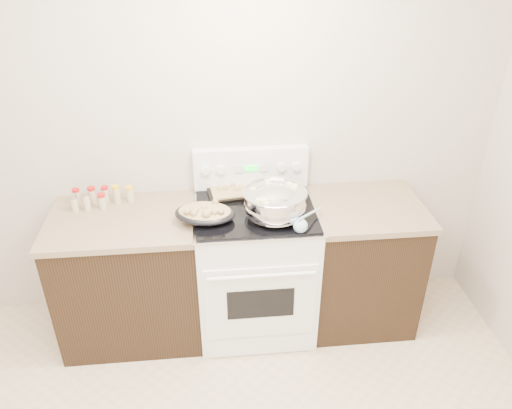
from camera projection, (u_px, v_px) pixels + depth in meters
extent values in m
cube|color=#C0B3A6|center=(196.00, 129.00, 3.21)|extent=(4.00, 0.05, 2.70)
cube|color=black|center=(132.00, 278.00, 3.33)|extent=(0.90, 0.64, 0.88)
cube|color=brown|center=(122.00, 220.00, 3.10)|extent=(0.93, 0.67, 0.04)
cube|color=black|center=(359.00, 264.00, 3.46)|extent=(0.70, 0.64, 0.88)
cube|color=brown|center=(367.00, 207.00, 3.23)|extent=(0.73, 0.67, 0.04)
cube|color=white|center=(255.00, 269.00, 3.38)|extent=(0.76, 0.66, 0.92)
cube|color=white|center=(261.00, 303.00, 3.10)|extent=(0.70, 0.01, 0.55)
cube|color=black|center=(261.00, 304.00, 3.09)|extent=(0.42, 0.01, 0.22)
cylinder|color=white|center=(262.00, 276.00, 2.94)|extent=(0.65, 0.02, 0.02)
cube|color=white|center=(260.00, 346.00, 3.29)|extent=(0.70, 0.01, 0.14)
cube|color=silver|center=(255.00, 211.00, 3.15)|extent=(0.78, 0.68, 0.01)
cube|color=black|center=(255.00, 209.00, 3.14)|extent=(0.74, 0.64, 0.01)
cube|color=white|center=(251.00, 168.00, 3.32)|extent=(0.76, 0.07, 0.28)
cylinder|color=white|center=(206.00, 171.00, 3.25)|extent=(0.06, 0.02, 0.06)
cylinder|color=white|center=(221.00, 170.00, 3.26)|extent=(0.06, 0.02, 0.06)
cylinder|color=white|center=(282.00, 167.00, 3.29)|extent=(0.06, 0.02, 0.06)
cylinder|color=white|center=(297.00, 167.00, 3.30)|extent=(0.06, 0.02, 0.06)
cube|color=#19E533|center=(251.00, 169.00, 3.28)|extent=(0.09, 0.00, 0.04)
cube|color=silver|center=(239.00, 169.00, 3.27)|extent=(0.05, 0.00, 0.05)
cube|color=silver|center=(264.00, 168.00, 3.28)|extent=(0.05, 0.00, 0.05)
ellipsoid|color=silver|center=(275.00, 205.00, 3.02)|extent=(0.45, 0.45, 0.23)
cylinder|color=silver|center=(275.00, 215.00, 3.05)|extent=(0.21, 0.21, 0.01)
torus|color=silver|center=(275.00, 192.00, 2.97)|extent=(0.39, 0.39, 0.02)
cylinder|color=silver|center=(275.00, 202.00, 3.00)|extent=(0.37, 0.37, 0.13)
cylinder|color=brown|center=(275.00, 194.00, 2.98)|extent=(0.34, 0.34, 0.00)
cube|color=beige|center=(289.00, 185.00, 3.06)|extent=(0.04, 0.04, 0.03)
cube|color=beige|center=(281.00, 198.00, 2.92)|extent=(0.03, 0.03, 0.02)
cube|color=beige|center=(268.00, 185.00, 3.07)|extent=(0.04, 0.04, 0.03)
cube|color=beige|center=(267.00, 204.00, 2.86)|extent=(0.03, 0.03, 0.02)
cube|color=beige|center=(264.00, 202.00, 2.89)|extent=(0.05, 0.05, 0.03)
cube|color=beige|center=(295.00, 187.00, 3.04)|extent=(0.05, 0.05, 0.03)
cube|color=beige|center=(259.00, 201.00, 2.89)|extent=(0.05, 0.05, 0.03)
cube|color=beige|center=(272.00, 200.00, 2.90)|extent=(0.05, 0.05, 0.03)
cube|color=beige|center=(275.00, 196.00, 2.94)|extent=(0.03, 0.03, 0.02)
cube|color=beige|center=(253.00, 189.00, 3.01)|extent=(0.03, 0.03, 0.02)
cube|color=beige|center=(272.00, 195.00, 2.95)|extent=(0.04, 0.04, 0.03)
ellipsoid|color=black|center=(205.00, 213.00, 3.01)|extent=(0.41, 0.33, 0.08)
ellipsoid|color=tan|center=(205.00, 212.00, 3.00)|extent=(0.37, 0.30, 0.06)
sphere|color=tan|center=(204.00, 208.00, 2.98)|extent=(0.04, 0.04, 0.04)
sphere|color=tan|center=(221.00, 211.00, 2.93)|extent=(0.04, 0.04, 0.04)
sphere|color=tan|center=(214.00, 212.00, 2.94)|extent=(0.04, 0.04, 0.04)
sphere|color=tan|center=(215.00, 202.00, 3.04)|extent=(0.04, 0.04, 0.04)
sphere|color=tan|center=(206.00, 214.00, 2.92)|extent=(0.06, 0.06, 0.06)
sphere|color=tan|center=(187.00, 211.00, 2.94)|extent=(0.04, 0.04, 0.04)
sphere|color=tan|center=(195.00, 210.00, 2.95)|extent=(0.04, 0.04, 0.04)
sphere|color=tan|center=(194.00, 213.00, 2.93)|extent=(0.04, 0.04, 0.04)
cube|color=black|center=(240.00, 189.00, 3.33)|extent=(0.48, 0.36, 0.02)
cube|color=tan|center=(240.00, 187.00, 3.33)|extent=(0.43, 0.31, 0.02)
sphere|color=tan|center=(221.00, 181.00, 3.38)|extent=(0.04, 0.04, 0.04)
sphere|color=tan|center=(226.00, 183.00, 3.36)|extent=(0.04, 0.04, 0.04)
sphere|color=tan|center=(255.00, 192.00, 3.25)|extent=(0.04, 0.04, 0.04)
sphere|color=tan|center=(237.00, 189.00, 3.28)|extent=(0.04, 0.04, 0.04)
sphere|color=tan|center=(252.00, 193.00, 3.24)|extent=(0.04, 0.04, 0.04)
sphere|color=tan|center=(233.00, 185.00, 3.33)|extent=(0.03, 0.03, 0.03)
sphere|color=tan|center=(225.00, 188.00, 3.29)|extent=(0.04, 0.04, 0.04)
sphere|color=tan|center=(254.00, 179.00, 3.41)|extent=(0.03, 0.03, 0.03)
sphere|color=tan|center=(240.00, 182.00, 3.37)|extent=(0.03, 0.03, 0.03)
sphere|color=tan|center=(221.00, 189.00, 3.29)|extent=(0.04, 0.04, 0.04)
cylinder|color=#9B8247|center=(270.00, 200.00, 3.21)|extent=(0.08, 0.24, 0.01)
sphere|color=#9B8247|center=(267.00, 209.00, 3.11)|extent=(0.04, 0.04, 0.04)
sphere|color=#91BDD8|center=(300.00, 226.00, 2.90)|extent=(0.09, 0.09, 0.09)
cylinder|color=#91BDD8|center=(310.00, 214.00, 2.97)|extent=(0.19, 0.22, 0.07)
cylinder|color=#BFB28C|center=(77.00, 197.00, 3.21)|extent=(0.04, 0.04, 0.09)
cylinder|color=#B21414|center=(76.00, 190.00, 3.19)|extent=(0.05, 0.05, 0.02)
cylinder|color=#BFB28C|center=(92.00, 196.00, 3.22)|extent=(0.05, 0.05, 0.10)
cylinder|color=#B21414|center=(91.00, 189.00, 3.19)|extent=(0.05, 0.05, 0.02)
cylinder|color=#BFB28C|center=(106.00, 196.00, 3.22)|extent=(0.04, 0.04, 0.10)
cylinder|color=#B21414|center=(104.00, 188.00, 3.19)|extent=(0.04, 0.04, 0.02)
cylinder|color=#BFB28C|center=(117.00, 195.00, 3.22)|extent=(0.05, 0.05, 0.11)
cylinder|color=gold|center=(116.00, 187.00, 3.19)|extent=(0.05, 0.05, 0.02)
cylinder|color=#BFB28C|center=(130.00, 195.00, 3.23)|extent=(0.05, 0.05, 0.10)
cylinder|color=gold|center=(129.00, 188.00, 3.20)|extent=(0.05, 0.05, 0.02)
cylinder|color=#BFB28C|center=(75.00, 204.00, 3.13)|extent=(0.04, 0.04, 0.10)
cylinder|color=#B2B2B7|center=(73.00, 196.00, 3.10)|extent=(0.05, 0.05, 0.02)
cylinder|color=#BFB28C|center=(87.00, 203.00, 3.13)|extent=(0.04, 0.04, 0.11)
cylinder|color=#B2B2B7|center=(85.00, 194.00, 3.10)|extent=(0.05, 0.05, 0.02)
cylinder|color=#BFB28C|center=(103.00, 203.00, 3.15)|extent=(0.04, 0.04, 0.09)
cylinder|color=#B21414|center=(101.00, 195.00, 3.13)|extent=(0.05, 0.05, 0.02)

